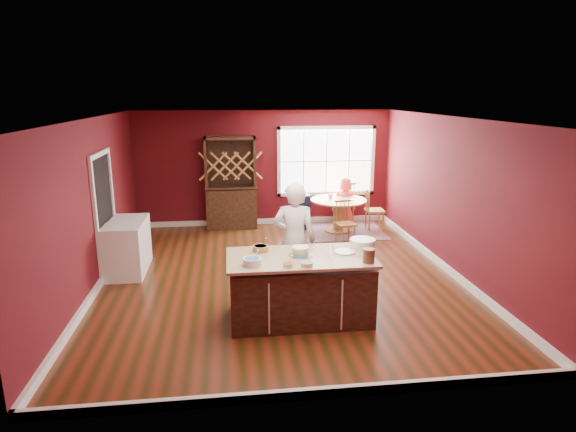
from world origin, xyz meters
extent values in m
plane|color=#5E2312|center=(0.00, 0.00, 0.00)|extent=(7.00, 7.00, 0.00)
plane|color=white|center=(0.00, 0.00, 2.70)|extent=(7.00, 7.00, 0.00)
plane|color=#440A12|center=(0.00, 3.50, 1.35)|extent=(6.00, 0.00, 6.00)
plane|color=#440A12|center=(0.00, -3.50, 1.35)|extent=(6.00, 0.00, 6.00)
plane|color=#440A12|center=(-3.00, 0.00, 1.35)|extent=(0.00, 7.00, 7.00)
plane|color=#440A12|center=(3.00, 0.00, 1.35)|extent=(0.00, 7.00, 7.00)
cube|color=black|center=(0.11, -1.62, 0.41)|extent=(1.93, 0.97, 0.83)
cube|color=beige|center=(0.11, -1.62, 0.90)|extent=(2.01, 1.05, 0.04)
cylinder|color=brown|center=(1.62, 2.59, 0.02)|extent=(0.59, 0.59, 0.04)
cylinder|color=brown|center=(1.62, 2.59, 0.35)|extent=(0.21, 0.21, 0.67)
cylinder|color=brown|center=(1.62, 2.59, 0.73)|extent=(1.26, 1.26, 0.04)
imported|color=silver|center=(0.14, -0.84, 0.90)|extent=(0.73, 0.55, 1.81)
cylinder|color=white|center=(-0.56, -1.89, 0.97)|extent=(0.25, 0.25, 0.09)
cylinder|color=olive|center=(-0.41, -1.34, 0.96)|extent=(0.22, 0.22, 0.08)
cylinder|color=silver|center=(-0.11, -2.02, 0.95)|extent=(0.14, 0.14, 0.05)
cylinder|color=beige|center=(0.14, -2.03, 0.95)|extent=(0.16, 0.16, 0.06)
cylinder|color=silver|center=(0.52, -1.67, 1.00)|extent=(0.08, 0.08, 0.15)
cylinder|color=#F5EDCC|center=(0.76, -1.54, 0.93)|extent=(0.29, 0.29, 0.02)
cylinder|color=white|center=(1.06, -1.35, 0.98)|extent=(0.37, 0.37, 0.13)
cylinder|color=brown|center=(0.97, -1.98, 1.01)|extent=(0.16, 0.16, 0.19)
cube|color=brown|center=(1.62, 2.59, 0.01)|extent=(2.10, 1.65, 0.01)
imported|color=#F3474D|center=(1.87, 3.01, 0.59)|extent=(0.60, 0.41, 1.18)
cylinder|color=beige|center=(1.84, 2.50, 0.76)|extent=(0.21, 0.21, 0.02)
imported|color=white|center=(1.46, 2.72, 0.80)|extent=(0.15, 0.15, 0.10)
cube|color=black|center=(-0.78, 3.22, 1.06)|extent=(1.16, 0.48, 2.13)
cube|color=white|center=(-2.64, 0.28, 0.46)|extent=(0.63, 0.61, 0.92)
cube|color=silver|center=(-2.64, 0.92, 0.45)|extent=(0.62, 0.60, 0.90)
camera|label=1|loc=(-0.82, -7.78, 3.10)|focal=30.00mm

